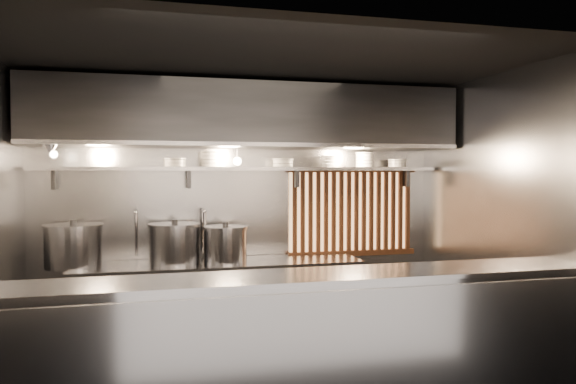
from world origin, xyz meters
name	(u,v)px	position (x,y,z in m)	size (l,w,h in m)	color
floor	(272,383)	(0.00, 0.00, 0.00)	(4.50, 4.50, 0.00)	black
ceiling	(271,61)	(0.00, 0.00, 2.80)	(4.50, 4.50, 0.00)	black
wall_back	(242,211)	(0.00, 1.50, 1.40)	(4.50, 4.50, 0.00)	gray
wall_right	(498,218)	(2.25, 0.00, 1.40)	(3.00, 3.00, 0.00)	gray
serving_counter	(302,354)	(0.00, -0.96, 0.57)	(4.50, 0.56, 1.13)	#9B9BA0
cooking_bench	(220,304)	(-0.30, 1.13, 0.45)	(3.00, 0.70, 0.90)	#9B9BA0
bowl_shelf	(245,169)	(0.00, 1.32, 1.88)	(4.40, 0.34, 0.04)	#9B9BA0
exhaust_hood	(248,117)	(0.00, 1.10, 2.42)	(4.40, 0.81, 0.65)	#2D2D30
wood_screen	(352,211)	(1.30, 1.45, 1.38)	(1.56, 0.09, 1.04)	#FFBB72
faucet_left	(136,223)	(-1.15, 1.37, 1.31)	(0.04, 0.30, 0.50)	silver
faucet_right	(203,222)	(-0.45, 1.37, 1.31)	(0.04, 0.30, 0.50)	silver
heat_lamp	(51,148)	(-1.90, 0.85, 2.07)	(0.25, 0.35, 0.20)	#9B9BA0
pendant_bulb	(237,161)	(-0.10, 1.20, 1.96)	(0.09, 0.09, 0.19)	#2D2D30
stock_pot_left	(74,246)	(-1.75, 1.18, 1.12)	(0.77, 0.77, 0.47)	#9B9BA0
stock_pot_mid	(175,243)	(-0.76, 1.16, 1.11)	(0.56, 0.56, 0.45)	#9B9BA0
stock_pot_right	(226,244)	(-0.24, 1.10, 1.09)	(0.50, 0.50, 0.42)	#9B9BA0
bowl_stack_0	(175,162)	(-0.74, 1.32, 1.95)	(0.23, 0.23, 0.09)	white
bowl_stack_1	(211,159)	(-0.36, 1.32, 1.98)	(0.24, 0.24, 0.17)	white
bowl_stack_2	(283,163)	(0.43, 1.32, 1.95)	(0.24, 0.24, 0.09)	white
bowl_stack_3	(329,161)	(0.97, 1.32, 1.97)	(0.20, 0.20, 0.13)	white
bowl_stack_4	(364,160)	(1.40, 1.32, 1.98)	(0.21, 0.21, 0.17)	white
bowl_stack_5	(397,163)	(1.81, 1.32, 1.95)	(0.23, 0.23, 0.09)	white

